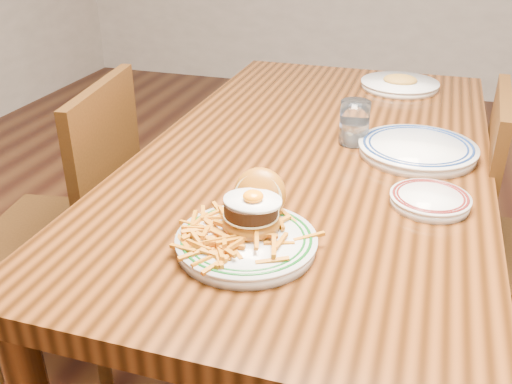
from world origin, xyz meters
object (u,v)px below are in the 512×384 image
(chair_left, at_px, (77,224))
(side_plate, at_px, (430,199))
(table, at_px, (316,179))
(main_plate, at_px, (249,229))

(chair_left, relative_size, side_plate, 5.45)
(table, xyz_separation_m, chair_left, (-0.67, -0.13, -0.18))
(chair_left, bearing_deg, side_plate, -14.77)
(table, height_order, chair_left, chair_left)
(chair_left, distance_m, side_plate, 1.00)
(table, xyz_separation_m, side_plate, (0.29, -0.23, 0.10))
(chair_left, xyz_separation_m, side_plate, (0.96, -0.10, 0.28))
(table, height_order, main_plate, main_plate)
(main_plate, distance_m, side_plate, 0.40)
(chair_left, distance_m, main_plate, 0.80)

